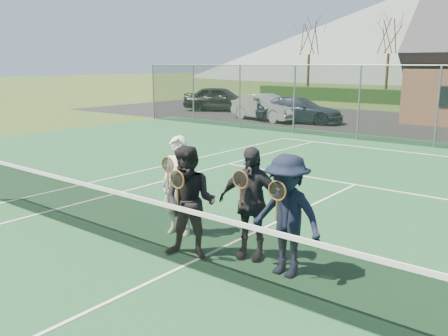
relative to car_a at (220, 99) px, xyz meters
The scene contains 15 objects.
court_surface 24.63m from the car_a, 52.30° to the right, with size 30.00×30.00×0.02m, color #1C4C2B.
tarmac_carpark 11.10m from the car_a, ahead, with size 40.00×12.00×0.01m, color black.
hill_west 76.61m from the car_a, 97.50° to the left, with size 110.00×110.00×18.00m, color #54645B.
car_a is the anchor object (origin of this frame).
car_b 5.89m from the car_a, 25.45° to the right, with size 1.50×4.31×1.42m, color #94979C.
car_c 7.60m from the car_a, 17.69° to the right, with size 1.88×4.63×1.34m, color #1B2236.
court_markings 24.63m from the car_a, 52.30° to the right, with size 11.03×23.83×0.01m.
tennis_net 24.62m from the car_a, 52.30° to the right, with size 11.68×0.08×1.10m.
perimeter_fence 16.22m from the car_a, 21.66° to the right, with size 30.07×0.07×3.02m.
tree_a 14.44m from the car_a, 94.00° to the left, with size 3.20×3.20×7.77m.
tree_b 15.63m from the car_a, 65.87° to the left, with size 3.20×3.20×7.77m.
player_a 23.19m from the car_a, 52.81° to the right, with size 0.75×0.59×1.80m.
player_b 24.24m from the car_a, 52.12° to the right, with size 1.06×0.96×1.80m.
player_c 24.25m from the car_a, 49.87° to the right, with size 1.14×0.71×1.80m.
player_d 24.91m from the car_a, 48.80° to the right, with size 1.18×0.71×1.80m.
Camera 1 is at (4.69, -4.90, 3.05)m, focal length 38.00 mm.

